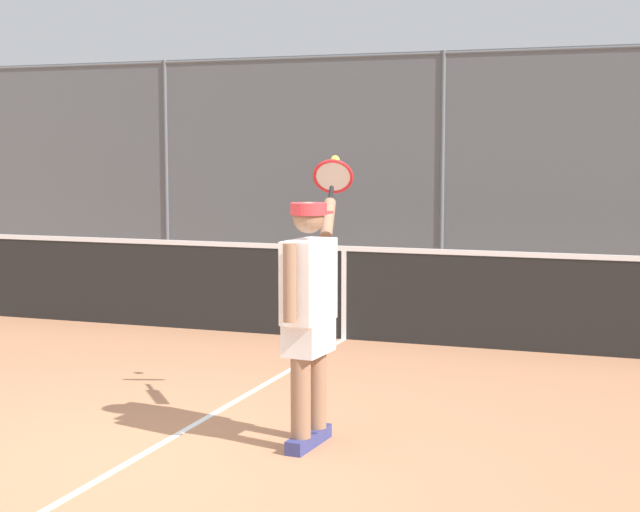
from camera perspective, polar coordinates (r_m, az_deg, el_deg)
The scene contains 4 objects.
ground_plane at distance 6.33m, azimuth -10.93°, elevation -11.63°, with size 60.00×60.00×0.00m, color #B27551.
fence_backdrop at distance 14.91m, azimuth 7.62°, elevation 3.92°, with size 20.88×1.37×3.35m.
tennis_net at distance 10.02m, azimuth 1.42°, elevation -2.07°, with size 11.27×0.09×1.07m.
tennis_player at distance 6.34m, azimuth -0.63°, elevation -2.88°, with size 0.41×1.37×1.89m.
Camera 1 is at (-3.09, 5.18, 1.91)m, focal length 55.10 mm.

